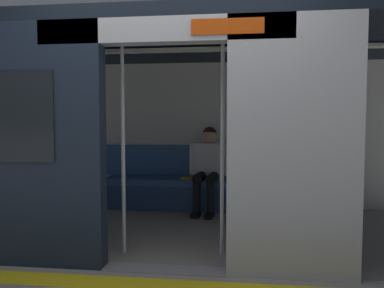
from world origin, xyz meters
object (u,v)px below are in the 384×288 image
object	(u,v)px
train_car	(178,102)
bench_seat	(195,186)
person_seated	(208,164)
grab_pole_door	(123,145)
grab_pole_far	(222,145)
book	(187,177)
handbag	(245,173)

from	to	relation	value
train_car	bench_seat	distance (m)	1.50
bench_seat	person_seated	size ratio (longest dim) A/B	2.18
grab_pole_door	grab_pole_far	size ratio (longest dim) A/B	1.00
train_car	grab_pole_far	size ratio (longest dim) A/B	3.11
book	grab_pole_door	xyz separation A→B (m)	(0.35, 1.84, 0.58)
bench_seat	grab_pole_far	xyz separation A→B (m)	(-0.46, 1.71, 0.70)
handbag	bench_seat	bearing A→B (deg)	2.03
bench_seat	handbag	world-z (taller)	handbag
train_car	book	bearing A→B (deg)	-88.24
book	grab_pole_far	xyz separation A→B (m)	(-0.56, 1.74, 0.58)
train_car	bench_seat	xyz separation A→B (m)	(-0.07, -0.99, -1.13)
book	grab_pole_door	world-z (taller)	grab_pole_door
train_car	book	distance (m)	1.44
handbag	grab_pole_door	xyz separation A→B (m)	(1.16, 1.84, 0.51)
grab_pole_door	grab_pole_far	xyz separation A→B (m)	(-0.92, -0.10, 0.00)
book	grab_pole_door	size ratio (longest dim) A/B	0.11
person_seated	book	distance (m)	0.37
book	grab_pole_far	world-z (taller)	grab_pole_far
grab_pole_far	book	bearing A→B (deg)	-72.04
train_car	book	world-z (taller)	train_car
person_seated	grab_pole_far	size ratio (longest dim) A/B	0.56
train_car	grab_pole_door	distance (m)	1.00
person_seated	handbag	xyz separation A→B (m)	(-0.51, -0.08, -0.14)
handbag	grab_pole_far	size ratio (longest dim) A/B	0.13
person_seated	book	size ratio (longest dim) A/B	5.29
person_seated	grab_pole_door	xyz separation A→B (m)	(0.65, 1.76, 0.37)
person_seated	grab_pole_far	distance (m)	1.72
bench_seat	grab_pole_door	xyz separation A→B (m)	(0.46, 1.81, 0.70)
handbag	grab_pole_door	world-z (taller)	grab_pole_door
handbag	grab_pole_far	world-z (taller)	grab_pole_far
handbag	book	size ratio (longest dim) A/B	1.18
grab_pole_door	grab_pole_far	bearing A→B (deg)	-173.57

